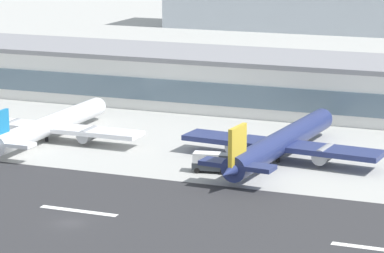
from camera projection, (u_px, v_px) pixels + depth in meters
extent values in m
plane|color=#A8A8A3|center=(70.00, 223.00, 127.79)|extent=(1400.00, 1400.00, 0.00)
cube|color=#2D2D30|center=(87.00, 212.00, 132.44)|extent=(800.00, 38.20, 0.08)
cube|color=white|center=(79.00, 211.00, 132.93)|extent=(12.00, 1.20, 0.01)
cube|color=white|center=(378.00, 249.00, 117.83)|extent=(12.00, 1.20, 0.01)
cube|color=silver|center=(235.00, 82.00, 204.88)|extent=(157.75, 24.20, 10.50)
cube|color=slate|center=(215.00, 94.00, 193.87)|extent=(153.01, 0.30, 4.73)
cube|color=gray|center=(235.00, 56.00, 203.60)|extent=(159.32, 24.44, 1.00)
cylinder|color=silver|center=(51.00, 125.00, 174.73)|extent=(4.12, 36.58, 3.65)
sphere|color=silver|center=(97.00, 106.00, 191.23)|extent=(3.47, 3.47, 3.47)
cube|color=silver|center=(49.00, 127.00, 174.15)|extent=(36.71, 5.95, 0.80)
cylinder|color=gray|center=(89.00, 134.00, 171.26)|extent=(2.44, 5.15, 2.38)
cylinder|color=gray|center=(11.00, 127.00, 177.32)|extent=(2.44, 5.15, 2.38)
cube|color=silver|center=(1.00, 143.00, 159.46)|extent=(12.50, 3.17, 0.64)
cube|color=#1975B2|center=(0.00, 128.00, 158.90)|extent=(0.65, 4.94, 5.85)
cylinder|color=black|center=(47.00, 139.00, 173.59)|extent=(0.66, 0.66, 1.00)
cylinder|color=navy|center=(282.00, 142.00, 160.27)|extent=(8.02, 40.91, 4.07)
sphere|color=navy|center=(322.00, 119.00, 177.96)|extent=(3.87, 3.87, 3.87)
cone|color=navy|center=(233.00, 170.00, 142.59)|extent=(4.36, 7.65, 3.66)
cube|color=navy|center=(281.00, 145.00, 159.66)|extent=(35.39, 9.49, 0.90)
cylinder|color=gray|center=(325.00, 154.00, 156.33)|extent=(3.19, 5.93, 2.65)
cylinder|color=gray|center=(238.00, 144.00, 163.30)|extent=(3.19, 5.93, 2.65)
cube|color=navy|center=(237.00, 165.00, 143.92)|extent=(12.16, 4.50, 0.72)
cube|color=gold|center=(237.00, 147.00, 143.29)|extent=(1.18, 5.53, 6.51)
cylinder|color=black|center=(278.00, 159.00, 159.08)|extent=(0.73, 0.73, 1.12)
cube|color=#2D3338|center=(211.00, 166.00, 152.90)|extent=(6.32, 3.40, 1.20)
cube|color=silver|center=(207.00, 157.00, 152.73)|extent=(4.65, 3.01, 1.60)
cube|color=#2D3338|center=(224.00, 159.00, 152.18)|extent=(2.04, 2.46, 1.50)
cylinder|color=black|center=(222.00, 172.00, 151.48)|extent=(0.93, 0.43, 0.90)
cylinder|color=black|center=(225.00, 168.00, 153.77)|extent=(0.93, 0.43, 0.90)
cylinder|color=black|center=(197.00, 171.00, 152.29)|extent=(0.93, 0.43, 0.90)
cylinder|color=black|center=(200.00, 167.00, 154.59)|extent=(0.93, 0.43, 0.90)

